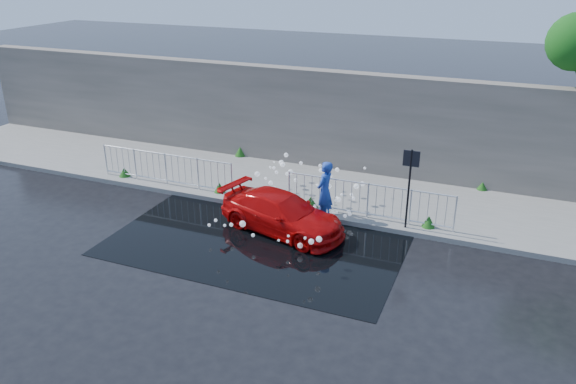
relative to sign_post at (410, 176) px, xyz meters
name	(u,v)px	position (x,y,z in m)	size (l,w,h in m)	color
ground	(225,254)	(-4.20, -3.10, -1.72)	(90.00, 90.00, 0.00)	black
pavement	(294,186)	(-4.20, 1.90, -1.65)	(30.00, 4.00, 0.15)	slate
curb	(270,208)	(-4.20, -0.10, -1.64)	(30.00, 0.25, 0.16)	slate
retaining_wall	(316,118)	(-4.20, 4.10, 0.18)	(30.00, 0.60, 3.50)	#5C564D
puddle	(257,241)	(-3.70, -2.10, -1.72)	(8.00, 5.00, 0.01)	black
sign_post	(410,176)	(0.00, 0.00, 0.00)	(0.45, 0.06, 2.50)	black
railing_left	(166,168)	(-8.20, 0.25, -0.99)	(5.05, 0.05, 1.10)	silver
railing_right	(368,199)	(-1.20, 0.25, -0.99)	(5.05, 0.05, 1.10)	silver
weeds	(282,183)	(-4.41, 1.39, -1.41)	(12.17, 3.93, 0.37)	#124311
water_spray	(302,190)	(-3.28, 0.22, -1.03)	(3.61, 5.56, 1.03)	white
red_car	(282,213)	(-3.31, -1.25, -1.17)	(1.56, 3.83, 1.11)	#BB0707
person	(325,191)	(-2.43, -0.10, -0.80)	(0.68, 0.44, 1.85)	#2243AB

